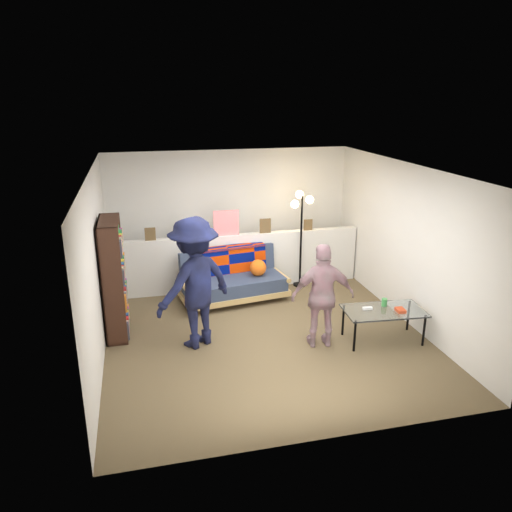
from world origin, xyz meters
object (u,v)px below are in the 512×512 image
(bookshelf, at_px, (114,282))
(person_left, at_px, (195,283))
(coffee_table, at_px, (384,312))
(floor_lamp, at_px, (301,220))
(person_right, at_px, (323,296))
(futon_sofa, at_px, (234,280))

(bookshelf, distance_m, person_left, 1.26)
(coffee_table, xyz_separation_m, floor_lamp, (-0.48, 2.34, 0.79))
(bookshelf, bearing_deg, floor_lamp, 20.68)
(person_right, bearing_deg, coffee_table, -176.97)
(bookshelf, bearing_deg, coffee_table, -17.00)
(bookshelf, distance_m, floor_lamp, 3.46)
(bookshelf, relative_size, person_left, 0.93)
(floor_lamp, bearing_deg, coffee_table, -78.45)
(coffee_table, height_order, person_left, person_left)
(futon_sofa, bearing_deg, bookshelf, -156.50)
(floor_lamp, xyz_separation_m, person_right, (-0.43, -2.26, -0.49))
(futon_sofa, distance_m, person_left, 1.75)
(coffee_table, bearing_deg, floor_lamp, 101.55)
(futon_sofa, xyz_separation_m, floor_lamp, (1.30, 0.38, 0.88))
(futon_sofa, xyz_separation_m, coffee_table, (1.78, -1.95, 0.08))
(coffee_table, distance_m, person_left, 2.69)
(bookshelf, height_order, floor_lamp, floor_lamp)
(coffee_table, distance_m, person_right, 0.96)
(person_left, distance_m, person_right, 1.76)
(coffee_table, height_order, floor_lamp, floor_lamp)
(floor_lamp, bearing_deg, bookshelf, -159.32)
(futon_sofa, height_order, coffee_table, futon_sofa)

